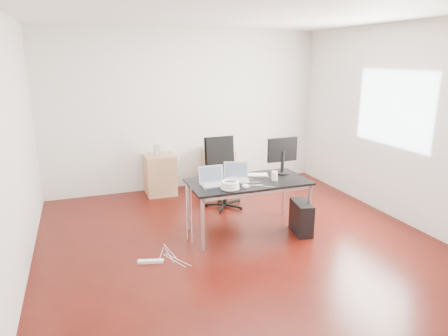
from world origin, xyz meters
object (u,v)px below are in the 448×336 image
object	(u,v)px
desk	(248,184)
office_chair	(223,169)
pc_tower	(301,217)
filing_cabinet_left	(160,174)
filing_cabinet_right	(219,169)

from	to	relation	value
desk	office_chair	world-z (taller)	office_chair
office_chair	pc_tower	bearing A→B (deg)	-66.32
desk	pc_tower	xyz separation A→B (m)	(0.67, -0.29, -0.46)
filing_cabinet_left	desk	bearing A→B (deg)	-67.79
filing_cabinet_right	office_chair	bearing A→B (deg)	-105.05
office_chair	filing_cabinet_right	world-z (taller)	office_chair
desk	filing_cabinet_left	xyz separation A→B (m)	(-0.81, 1.98, -0.33)
filing_cabinet_left	pc_tower	distance (m)	2.71
office_chair	filing_cabinet_left	bearing A→B (deg)	131.63
office_chair	filing_cabinet_right	distance (m)	0.97
filing_cabinet_left	office_chair	bearing A→B (deg)	-47.04
desk	filing_cabinet_left	world-z (taller)	desk
filing_cabinet_left	filing_cabinet_right	xyz separation A→B (m)	(1.08, 0.00, 0.00)
office_chair	filing_cabinet_left	world-z (taller)	office_chair
office_chair	filing_cabinet_right	size ratio (longest dim) A/B	1.54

